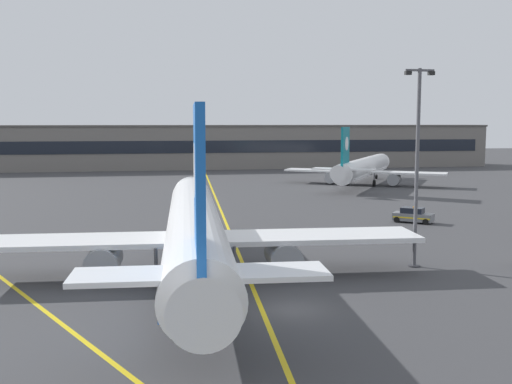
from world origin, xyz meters
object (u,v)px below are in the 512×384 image
Objects in this scene: airliner_background at (363,168)px; service_car_third at (413,216)px; safety_cone_by_nose_gear at (200,232)px; airliner_foreground at (195,231)px; apron_lamp_post at (417,165)px.

airliner_background is 7.28× the size of service_car_third.
safety_cone_by_nose_gear is at bearing -172.26° from service_car_third.
airliner_foreground is 75.49× the size of safety_cone_by_nose_gear.
airliner_background is 2.17× the size of apron_lamp_post.
apron_lamp_post reaches higher than airliner_background.
airliner_foreground reaches higher than service_car_third.
apron_lamp_post reaches higher than airliner_foreground.
safety_cone_by_nose_gear is (-14.88, 16.01, -7.44)m from apron_lamp_post.
airliner_foreground is at bearing -141.68° from service_car_third.
airliner_background is (33.32, 58.57, -0.45)m from airliner_foreground.
airliner_foreground is 9.42× the size of service_car_third.
service_car_third is at bearing 66.01° from apron_lamp_post.
safety_cone_by_nose_gear is (-31.62, -41.90, -2.66)m from airliner_background.
apron_lamp_post is at bearing -47.10° from safety_cone_by_nose_gear.
safety_cone_by_nose_gear is at bearing -127.04° from airliner_background.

